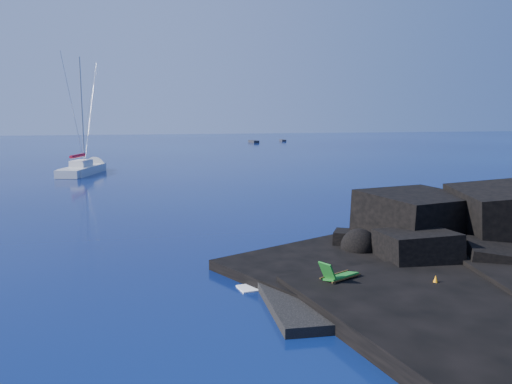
% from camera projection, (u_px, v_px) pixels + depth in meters
% --- Properties ---
extents(ground, '(400.00, 400.00, 0.00)m').
position_uv_depth(ground, '(266.00, 315.00, 17.23)').
color(ground, black).
rests_on(ground, ground).
extents(headland, '(24.00, 24.00, 3.60)m').
position_uv_depth(headland, '(507.00, 261.00, 23.74)').
color(headland, black).
rests_on(headland, ground).
extents(beach, '(9.08, 6.86, 0.70)m').
position_uv_depth(beach, '(375.00, 297.00, 18.98)').
color(beach, black).
rests_on(beach, ground).
extents(surf_foam, '(10.00, 8.00, 0.06)m').
position_uv_depth(surf_foam, '(335.00, 263.00, 23.38)').
color(surf_foam, white).
rests_on(surf_foam, ground).
extents(sailboat, '(6.88, 13.65, 14.09)m').
position_uv_depth(sailboat, '(83.00, 174.00, 60.81)').
color(sailboat, silver).
rests_on(sailboat, ground).
extents(deck_chair, '(1.84, 1.33, 1.16)m').
position_uv_depth(deck_chair, '(341.00, 271.00, 19.16)').
color(deck_chair, '#16651D').
rests_on(deck_chair, beach).
extents(towel, '(2.23, 1.87, 0.05)m').
position_uv_depth(towel, '(418.00, 282.00, 19.55)').
color(towel, silver).
rests_on(towel, beach).
extents(sunbather, '(1.58, 1.17, 0.21)m').
position_uv_depth(sunbather, '(418.00, 279.00, 19.53)').
color(sunbather, tan).
rests_on(sunbather, towel).
extents(marker_cone, '(0.36, 0.36, 0.55)m').
position_uv_depth(marker_cone, '(435.00, 282.00, 18.74)').
color(marker_cone, orange).
rests_on(marker_cone, beach).
extents(distant_boat_a, '(1.79, 5.10, 0.67)m').
position_uv_depth(distant_boat_a, '(254.00, 143.00, 138.70)').
color(distant_boat_a, black).
rests_on(distant_boat_a, ground).
extents(distant_boat_b, '(1.79, 4.18, 0.54)m').
position_uv_depth(distant_boat_b, '(283.00, 141.00, 146.85)').
color(distant_boat_b, '#26252A').
rests_on(distant_boat_b, ground).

